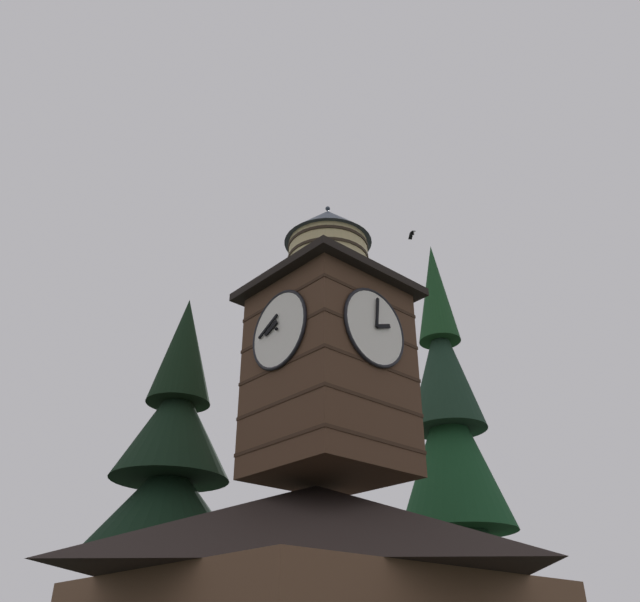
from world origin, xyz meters
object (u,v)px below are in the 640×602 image
object	(u,v)px
clock_tower	(329,346)
flying_bird_high	(412,234)
pine_tree_aside	(454,484)
moon	(285,453)
pine_tree_behind	(164,529)
building_main	(316,602)

from	to	relation	value
clock_tower	flying_bird_high	distance (m)	9.16
clock_tower	pine_tree_aside	distance (m)	10.30
clock_tower	moon	world-z (taller)	moon
pine_tree_aside	flying_bird_high	xyz separation A→B (m)	(3.97, 2.05, 9.30)
clock_tower	pine_tree_aside	size ratio (longest dim) A/B	0.47
flying_bird_high	pine_tree_behind	bearing A→B (deg)	-27.97
building_main	pine_tree_aside	bearing A→B (deg)	-166.90
building_main	pine_tree_aside	size ratio (longest dim) A/B	0.55
pine_tree_behind	moon	bearing A→B (deg)	-135.17
moon	flying_bird_high	world-z (taller)	flying_bird_high
building_main	moon	bearing A→B (deg)	-127.05
pine_tree_behind	clock_tower	bearing A→B (deg)	111.94
moon	flying_bird_high	size ratio (longest dim) A/B	2.69
pine_tree_aside	pine_tree_behind	bearing A→B (deg)	-9.87
moon	flying_bird_high	bearing A→B (deg)	61.19
clock_tower	pine_tree_behind	world-z (taller)	clock_tower
clock_tower	pine_tree_behind	bearing A→B (deg)	-68.06
building_main	flying_bird_high	bearing A→B (deg)	-178.60
building_main	clock_tower	bearing A→B (deg)	73.39
flying_bird_high	moon	bearing A→B (deg)	-118.81
clock_tower	pine_tree_aside	world-z (taller)	pine_tree_aside
building_main	pine_tree_aside	distance (m)	10.72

